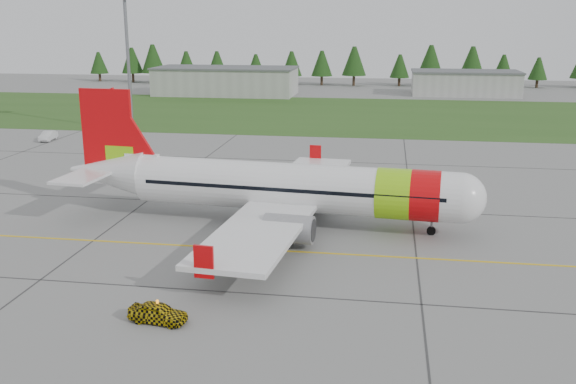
# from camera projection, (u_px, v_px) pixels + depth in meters

# --- Properties ---
(ground) EXTENTS (320.00, 320.00, 0.00)m
(ground) POSITION_uv_depth(u_px,v_px,m) (261.00, 294.00, 40.54)
(ground) COLOR gray
(ground) RESTS_ON ground
(aircraft) EXTENTS (36.44, 33.71, 11.04)m
(aircraft) POSITION_uv_depth(u_px,v_px,m) (283.00, 187.00, 53.89)
(aircraft) COLOR white
(aircraft) RESTS_ON ground
(follow_me_car) EXTENTS (1.35, 1.53, 3.45)m
(follow_me_car) POSITION_uv_depth(u_px,v_px,m) (157.00, 294.00, 36.36)
(follow_me_car) COLOR #DABA0C
(follow_me_car) RESTS_ON ground
(service_van) EXTENTS (1.59, 1.52, 4.12)m
(service_van) POSITION_uv_depth(u_px,v_px,m) (47.00, 126.00, 92.12)
(service_van) COLOR silver
(service_van) RESTS_ON ground
(grass_strip) EXTENTS (320.00, 50.00, 0.03)m
(grass_strip) POSITION_uv_depth(u_px,v_px,m) (347.00, 114.00, 118.81)
(grass_strip) COLOR #30561E
(grass_strip) RESTS_ON ground
(taxi_guideline) EXTENTS (120.00, 0.25, 0.02)m
(taxi_guideline) POSITION_uv_depth(u_px,v_px,m) (281.00, 251.00, 48.18)
(taxi_guideline) COLOR gold
(taxi_guideline) RESTS_ON ground
(hangar_west) EXTENTS (32.00, 14.00, 6.00)m
(hangar_west) POSITION_uv_depth(u_px,v_px,m) (226.00, 82.00, 149.22)
(hangar_west) COLOR #A8A8A3
(hangar_west) RESTS_ON ground
(hangar_east) EXTENTS (24.00, 12.00, 5.20)m
(hangar_east) POSITION_uv_depth(u_px,v_px,m) (465.00, 84.00, 148.80)
(hangar_east) COLOR #A8A8A3
(hangar_east) RESTS_ON ground
(floodlight_mast) EXTENTS (0.50, 0.50, 20.00)m
(floodlight_mast) POSITION_uv_depth(u_px,v_px,m) (129.00, 66.00, 98.08)
(floodlight_mast) COLOR slate
(floodlight_mast) RESTS_ON ground
(treeline) EXTENTS (160.00, 8.00, 10.00)m
(treeline) POSITION_uv_depth(u_px,v_px,m) (361.00, 66.00, 170.98)
(treeline) COLOR #1C3F14
(treeline) RESTS_ON ground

